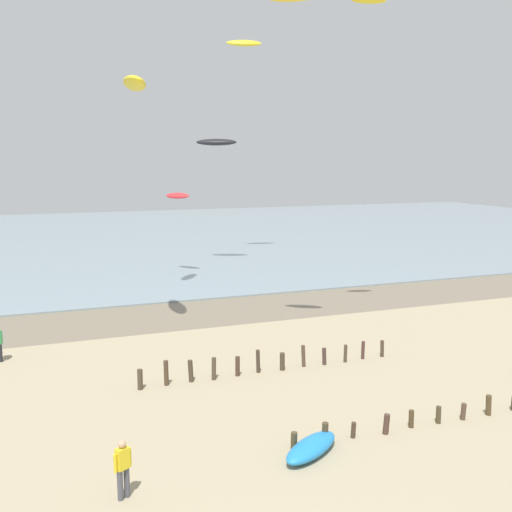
{
  "coord_description": "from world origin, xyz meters",
  "views": [
    {
      "loc": [
        -5.48,
        -8.11,
        9.22
      ],
      "look_at": [
        2.27,
        12.91,
        5.53
      ],
      "focal_mm": 40.98,
      "sensor_mm": 36.0,
      "label": 1
    }
  ],
  "objects_px": {
    "person_by_waterline": "(123,467)",
    "kite_aloft_1": "(177,196)",
    "grounded_kite": "(311,447)",
    "kite_aloft_3": "(216,142)",
    "kite_aloft_8": "(244,43)",
    "kite_aloft_0": "(369,0)",
    "kite_aloft_7": "(134,83)"
  },
  "relations": [
    {
      "from": "person_by_waterline",
      "to": "kite_aloft_7",
      "type": "relative_size",
      "value": 0.49
    },
    {
      "from": "kite_aloft_3",
      "to": "kite_aloft_7",
      "type": "height_order",
      "value": "kite_aloft_7"
    },
    {
      "from": "kite_aloft_1",
      "to": "kite_aloft_8",
      "type": "bearing_deg",
      "value": 89.68
    },
    {
      "from": "kite_aloft_0",
      "to": "kite_aloft_8",
      "type": "relative_size",
      "value": 0.59
    },
    {
      "from": "kite_aloft_7",
      "to": "kite_aloft_1",
      "type": "bearing_deg",
      "value": 163.14
    },
    {
      "from": "kite_aloft_3",
      "to": "kite_aloft_8",
      "type": "height_order",
      "value": "kite_aloft_8"
    },
    {
      "from": "kite_aloft_1",
      "to": "kite_aloft_3",
      "type": "height_order",
      "value": "kite_aloft_3"
    },
    {
      "from": "grounded_kite",
      "to": "person_by_waterline",
      "type": "bearing_deg",
      "value": 151.37
    },
    {
      "from": "kite_aloft_0",
      "to": "kite_aloft_1",
      "type": "xyz_separation_m",
      "value": [
        -6.6,
        17.38,
        -11.1
      ]
    },
    {
      "from": "kite_aloft_7",
      "to": "grounded_kite",
      "type": "bearing_deg",
      "value": 13.84
    },
    {
      "from": "grounded_kite",
      "to": "kite_aloft_3",
      "type": "relative_size",
      "value": 0.72
    },
    {
      "from": "kite_aloft_3",
      "to": "person_by_waterline",
      "type": "bearing_deg",
      "value": 91.02
    },
    {
      "from": "grounded_kite",
      "to": "kite_aloft_8",
      "type": "bearing_deg",
      "value": 41.67
    },
    {
      "from": "person_by_waterline",
      "to": "kite_aloft_1",
      "type": "bearing_deg",
      "value": 74.46
    },
    {
      "from": "grounded_kite",
      "to": "kite_aloft_0",
      "type": "distance_m",
      "value": 23.45
    },
    {
      "from": "kite_aloft_3",
      "to": "kite_aloft_7",
      "type": "distance_m",
      "value": 21.53
    },
    {
      "from": "person_by_waterline",
      "to": "kite_aloft_0",
      "type": "xyz_separation_m",
      "value": [
        15.12,
        13.27,
        16.61
      ]
    },
    {
      "from": "kite_aloft_8",
      "to": "kite_aloft_7",
      "type": "bearing_deg",
      "value": 72.36
    },
    {
      "from": "grounded_kite",
      "to": "kite_aloft_8",
      "type": "relative_size",
      "value": 0.78
    },
    {
      "from": "kite_aloft_7",
      "to": "kite_aloft_8",
      "type": "bearing_deg",
      "value": 151.29
    },
    {
      "from": "kite_aloft_0",
      "to": "grounded_kite",
      "type": "bearing_deg",
      "value": -112.87
    },
    {
      "from": "person_by_waterline",
      "to": "kite_aloft_7",
      "type": "bearing_deg",
      "value": 78.75
    },
    {
      "from": "kite_aloft_1",
      "to": "kite_aloft_3",
      "type": "xyz_separation_m",
      "value": [
        4.28,
        3.43,
        4.32
      ]
    },
    {
      "from": "kite_aloft_8",
      "to": "grounded_kite",
      "type": "bearing_deg",
      "value": 87.79
    },
    {
      "from": "grounded_kite",
      "to": "kite_aloft_0",
      "type": "xyz_separation_m",
      "value": [
        9.23,
        12.89,
        17.28
      ]
    },
    {
      "from": "kite_aloft_0",
      "to": "kite_aloft_1",
      "type": "bearing_deg",
      "value": 123.52
    },
    {
      "from": "grounded_kite",
      "to": "kite_aloft_0",
      "type": "height_order",
      "value": "kite_aloft_0"
    },
    {
      "from": "kite_aloft_3",
      "to": "kite_aloft_8",
      "type": "relative_size",
      "value": 1.09
    },
    {
      "from": "kite_aloft_3",
      "to": "kite_aloft_7",
      "type": "relative_size",
      "value": 1.01
    },
    {
      "from": "grounded_kite",
      "to": "kite_aloft_8",
      "type": "distance_m",
      "value": 42.67
    },
    {
      "from": "person_by_waterline",
      "to": "kite_aloft_7",
      "type": "height_order",
      "value": "kite_aloft_7"
    },
    {
      "from": "kite_aloft_8",
      "to": "kite_aloft_3",
      "type": "bearing_deg",
      "value": 52.56
    }
  ]
}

